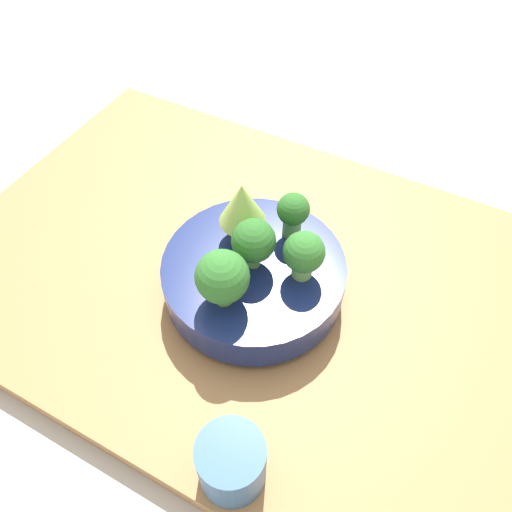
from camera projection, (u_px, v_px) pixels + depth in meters
ground_plane at (263, 290)px, 0.80m from camera, size 6.00×6.00×0.00m
table at (263, 283)px, 0.79m from camera, size 1.00×0.64×0.04m
bowl at (256, 277)px, 0.72m from camera, size 0.26×0.26×0.07m
broccoli_floret_center at (256, 242)px, 0.66m from camera, size 0.06×0.06×0.08m
broccoli_floret_left at (304, 254)px, 0.66m from camera, size 0.06×0.06×0.08m
romanesco_piece_near at (242, 205)px, 0.68m from camera, size 0.07×0.07×0.10m
broccoli_floret_front at (293, 212)px, 0.70m from camera, size 0.05×0.05×0.07m
broccoli_floret_back at (222, 277)px, 0.63m from camera, size 0.07×0.07×0.09m
cup at (231, 463)px, 0.56m from camera, size 0.08×0.08×0.08m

